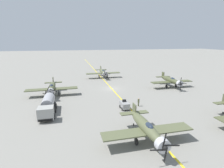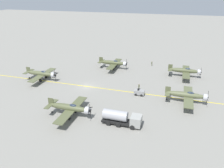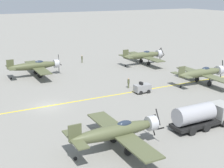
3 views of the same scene
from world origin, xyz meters
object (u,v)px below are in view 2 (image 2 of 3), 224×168
object	(u,v)px
airplane_far_center	(187,95)
ground_crew_walking	(139,87)
airplane_near_center	(41,74)
traffic_cone	(142,91)
ground_crew_inspecting	(152,63)
airplane_mid_left	(113,63)
airplane_mid_right	(70,108)
airplane_far_left	(185,71)
fuel_tanker	(122,118)

from	to	relation	value
airplane_far_center	ground_crew_walking	xyz separation A→B (m)	(-3.93, -12.26, -1.08)
ground_crew_walking	airplane_far_center	bearing A→B (deg)	72.22
airplane_near_center	traffic_cone	size ratio (longest dim) A/B	21.82
ground_crew_walking	ground_crew_inspecting	xyz separation A→B (m)	(-21.53, 0.62, -0.03)
airplane_mid_left	airplane_mid_right	size ratio (longest dim) A/B	1.00
airplane_far_center	ground_crew_inspecting	world-z (taller)	airplane_far_center
airplane_far_center	traffic_cone	size ratio (longest dim) A/B	21.82
airplane_mid_right	airplane_far_left	bearing A→B (deg)	151.20
traffic_cone	airplane_mid_left	bearing A→B (deg)	-141.05
airplane_far_left	airplane_far_center	bearing A→B (deg)	6.88
airplane_far_center	airplane_near_center	bearing A→B (deg)	-96.21
airplane_far_center	ground_crew_inspecting	size ratio (longest dim) A/B	7.30
airplane_far_left	fuel_tanker	size ratio (longest dim) A/B	1.50
airplane_near_center	fuel_tanker	distance (m)	32.97
airplane_far_left	ground_crew_walking	world-z (taller)	airplane_far_left
ground_crew_walking	ground_crew_inspecting	bearing A→B (deg)	178.34
airplane_mid_left	ground_crew_walking	size ratio (longest dim) A/B	7.03
airplane_near_center	fuel_tanker	bearing A→B (deg)	57.86
airplane_far_center	ground_crew_walking	world-z (taller)	airplane_far_center
airplane_mid_left	fuel_tanker	xyz separation A→B (m)	(31.96, 11.34, -0.50)
airplane_far_left	airplane_mid_right	distance (m)	39.01
airplane_mid_right	airplane_near_center	world-z (taller)	airplane_near_center
airplane_mid_left	airplane_mid_right	distance (m)	32.11
ground_crew_inspecting	airplane_far_left	bearing A→B (deg)	54.63
airplane_mid_left	ground_crew_walking	distance (m)	18.65
airplane_mid_left	airplane_far_left	distance (m)	23.47
fuel_tanker	airplane_far_center	bearing A→B (deg)	137.09
airplane_near_center	airplane_far_center	xyz separation A→B (m)	(2.28, 41.48, -0.00)
airplane_far_left	airplane_mid_left	bearing A→B (deg)	-86.88
airplane_near_center	ground_crew_inspecting	world-z (taller)	airplane_near_center
airplane_near_center	fuel_tanker	size ratio (longest dim) A/B	1.50
airplane_mid_right	traffic_cone	xyz separation A→B (m)	(-16.65, 12.55, -1.74)
airplane_far_center	fuel_tanker	distance (m)	18.41
airplane_mid_left	ground_crew_inspecting	bearing A→B (deg)	123.97
ground_crew_inspecting	traffic_cone	xyz separation A→B (m)	(22.45, 0.27, -0.62)
airplane_mid_left	airplane_mid_right	bearing A→B (deg)	4.15
airplane_far_center	traffic_cone	distance (m)	11.89
ground_crew_walking	airplane_near_center	bearing A→B (deg)	-86.77
airplane_mid_right	fuel_tanker	distance (m)	11.40
airplane_far_left	airplane_far_center	xyz separation A→B (m)	(17.51, 0.42, -0.00)
airplane_near_center	airplane_far_center	distance (m)	41.55
airplane_mid_right	airplane_near_center	bearing A→B (deg)	-123.94
airplane_far_left	traffic_cone	bearing A→B (deg)	-31.56
airplane_far_left	ground_crew_inspecting	world-z (taller)	airplane_far_left
ground_crew_walking	ground_crew_inspecting	size ratio (longest dim) A/B	1.04
airplane_mid_right	ground_crew_walking	bearing A→B (deg)	154.66
fuel_tanker	ground_crew_walking	world-z (taller)	fuel_tanker
airplane_mid_left	ground_crew_inspecting	world-z (taller)	airplane_mid_left
airplane_far_left	airplane_mid_right	bearing A→B (deg)	-31.54
ground_crew_walking	traffic_cone	world-z (taller)	ground_crew_walking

